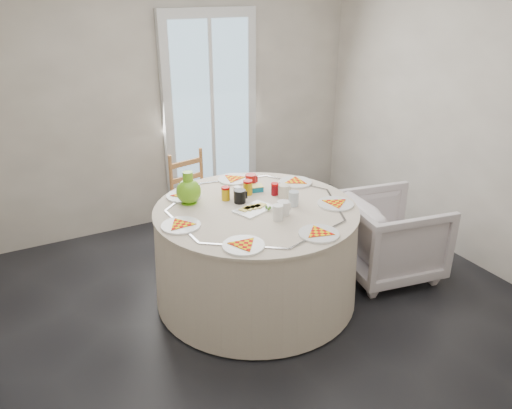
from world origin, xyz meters
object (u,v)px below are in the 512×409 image
wooden_chair (197,196)px  table (256,254)px  armchair (390,232)px  green_pitcher (189,191)px

wooden_chair → table: bearing=-98.7°
wooden_chair → armchair: bearing=-58.5°
table → wooden_chair: wooden_chair is taller
wooden_chair → armchair: (1.21, -1.31, -0.08)m
table → armchair: size_ratio=2.04×
table → armchair: 1.18m
armchair → green_pitcher: bearing=80.6°
armchair → wooden_chair: bearing=52.7°
armchair → green_pitcher: green_pitcher is taller
wooden_chair → armchair: size_ratio=1.14×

